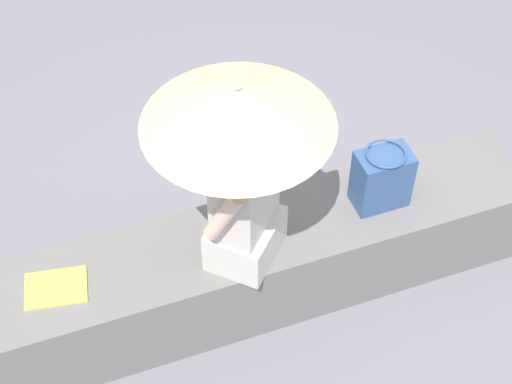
% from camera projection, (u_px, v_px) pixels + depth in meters
% --- Properties ---
extents(ground_plane, '(14.00, 14.00, 0.00)m').
position_uv_depth(ground_plane, '(265.00, 289.00, 4.16)').
color(ground_plane, slate).
extents(stone_bench, '(2.79, 0.51, 0.50)m').
position_uv_depth(stone_bench, '(266.00, 261.00, 3.98)').
color(stone_bench, slate).
rests_on(stone_bench, ground).
extents(person_seated, '(0.47, 0.48, 0.90)m').
position_uv_depth(person_seated, '(245.00, 198.00, 3.41)').
color(person_seated, beige).
rests_on(person_seated, stone_bench).
extents(parasol, '(0.78, 0.78, 1.06)m').
position_uv_depth(parasol, '(238.00, 108.00, 2.99)').
color(parasol, '#B7B7BC').
rests_on(parasol, stone_bench).
extents(handbag_black, '(0.27, 0.20, 0.34)m').
position_uv_depth(handbag_black, '(382.00, 178.00, 3.80)').
color(handbag_black, '#335184').
rests_on(handbag_black, stone_bench).
extents(magazine, '(0.31, 0.24, 0.01)m').
position_uv_depth(magazine, '(56.00, 288.00, 3.56)').
color(magazine, '#EAE04C').
rests_on(magazine, stone_bench).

